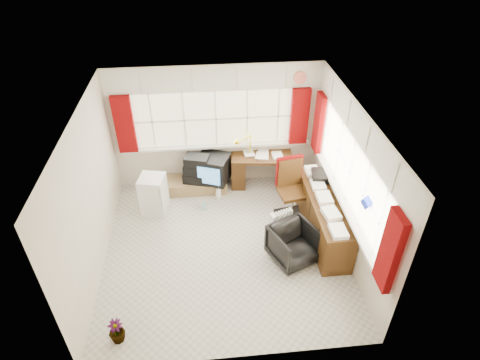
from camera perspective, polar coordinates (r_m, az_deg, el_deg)
The scene contains 20 objects.
ground at distance 6.97m, azimuth -2.17°, elevation -9.60°, with size 4.00×4.00×0.00m, color beige.
room_walls at distance 6.00m, azimuth -2.49°, elevation 0.52°, with size 4.00×4.00×4.00m.
window_back at distance 7.93m, azimuth -3.30°, elevation 5.31°, with size 3.70×0.12×3.60m.
window_right at distance 6.69m, azimuth 14.49°, elevation -2.42°, with size 0.12×3.70×3.60m.
curtains at distance 6.89m, azimuth 4.74°, elevation 5.08°, with size 3.83×3.83×1.15m.
overhead_cabinets at distance 6.58m, azimuth 5.48°, elevation 11.30°, with size 3.98×3.98×0.48m.
desk at distance 8.18m, azimuth 3.04°, elevation 1.73°, with size 1.26×0.72×0.73m.
desk_lamp at distance 7.87m, azimuth 1.46°, elevation 5.71°, with size 0.18×0.16×0.47m.
task_chair at distance 7.31m, azimuth 7.17°, elevation -0.85°, with size 0.57×0.60×1.19m.
office_chair at distance 6.63m, azimuth 7.63°, elevation -9.07°, with size 0.68×0.70×0.64m, color black.
radiator at distance 7.08m, azimuth 5.94°, elevation -6.50°, with size 0.39×0.27×0.54m.
credenza at distance 7.11m, azimuth 11.72°, elevation -5.04°, with size 0.50×2.00×0.85m.
file_tray at distance 7.35m, azimuth 11.28°, elevation 0.62°, with size 0.29×0.37×0.12m, color black.
tv_bench at distance 8.20m, azimuth -6.86°, elevation -0.66°, with size 1.40×0.50×0.25m, color #9E834F.
crt_tv at distance 7.94m, azimuth -3.83°, elevation 1.65°, with size 0.74×0.71×0.54m.
hifi_stack at distance 7.93m, azimuth -6.06°, elevation 1.48°, with size 0.62×0.48×0.58m.
mini_fridge at distance 7.64m, azimuth -12.18°, elevation -1.99°, with size 0.52×0.53×0.76m.
spray_bottle_a at distance 7.93m, azimuth -3.11°, elevation -1.62°, with size 0.11×0.12×0.30m, color white.
spray_bottle_b at distance 7.71m, azimuth -5.13°, elevation -3.59°, with size 0.08×0.08×0.17m, color #86C8C0.
flower_vase at distance 5.95m, azimuth -17.16°, elevation -19.84°, with size 0.22×0.22×0.39m, color black.
Camera 1 is at (-0.23, -4.90, 4.96)m, focal length 30.00 mm.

